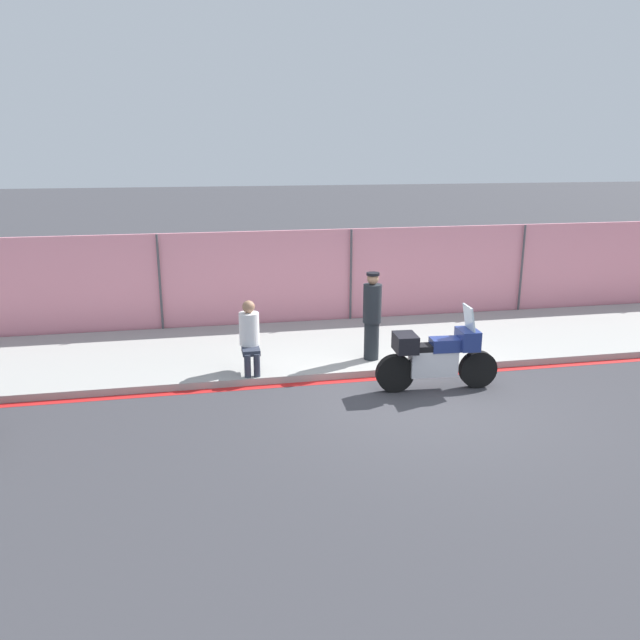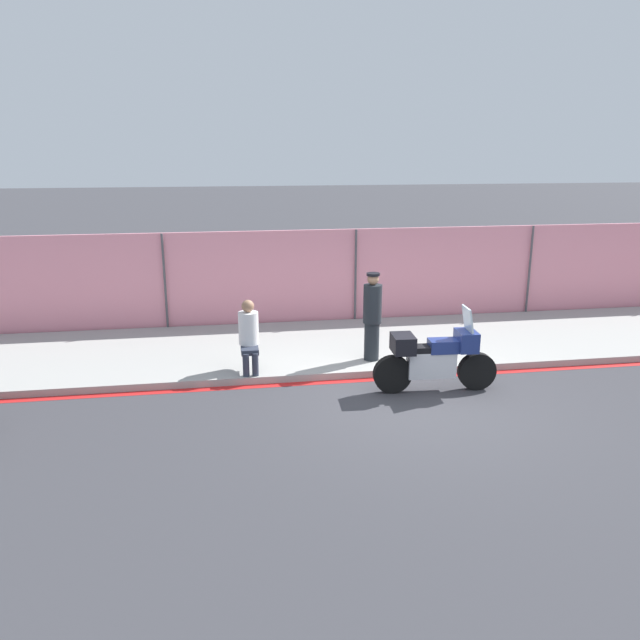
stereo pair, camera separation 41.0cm
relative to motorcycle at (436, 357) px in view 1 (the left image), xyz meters
name	(u,v)px [view 1 (the left image)]	position (x,y,z in m)	size (l,w,h in m)	color
ground_plane	(420,401)	(-0.44, -0.46, -0.60)	(120.00, 120.00, 0.00)	#38383D
sidewalk	(370,343)	(-0.44, 2.55, -0.53)	(32.19, 3.55, 0.13)	#9E9E99
curb_paint_stripe	(398,377)	(-0.44, 0.69, -0.60)	(32.19, 0.18, 0.01)	red
storefront_fence	(350,277)	(-0.44, 4.42, 0.53)	(30.58, 0.17, 2.25)	pink
motorcycle	(436,357)	(0.00, 0.00, 0.00)	(2.15, 0.57, 1.48)	black
officer_standing	(372,315)	(-0.76, 1.41, 0.40)	(0.35, 0.35, 1.69)	#1E2328
person_seated_on_curb	(250,333)	(-3.08, 1.23, 0.25)	(0.36, 0.66, 1.29)	#2D3342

